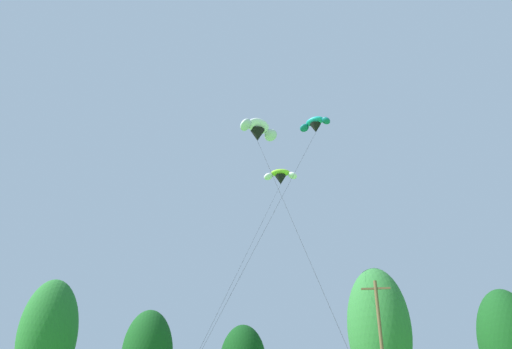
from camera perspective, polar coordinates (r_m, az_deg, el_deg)
name	(u,v)px	position (r m, az deg, el deg)	size (l,w,h in m)	color
treeline_tree_b	(48,335)	(52.76, -23.34, -17.00)	(5.47, 5.47, 13.58)	#472D19
treeline_tree_e	(379,329)	(45.32, 14.30, -17.23)	(5.45, 5.45, 13.50)	#472D19
treeline_tree_f	(509,343)	(47.76, 27.67, -17.19)	(4.88, 4.88, 11.39)	#472D19
parafoil_kite_high_teal	(315,125)	(39.94, 6.97, 5.82)	(8.88, 11.18, 22.03)	teal
parafoil_kite_mid_white	(258,130)	(33.57, 0.25, 5.22)	(7.41, 10.13, 19.16)	white
parafoil_kite_far_lime_white	(280,177)	(45.47, 2.90, -0.24)	(5.47, 17.54, 20.78)	#93D633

